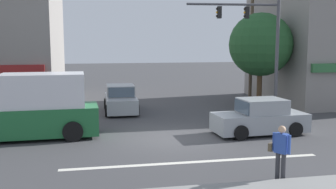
{
  "coord_description": "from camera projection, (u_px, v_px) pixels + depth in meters",
  "views": [
    {
      "loc": [
        -3.39,
        -16.04,
        4.07
      ],
      "look_at": [
        0.17,
        2.0,
        1.6
      ],
      "focal_mm": 42.0,
      "sensor_mm": 36.0,
      "label": 1
    }
  ],
  "objects": [
    {
      "name": "sedan_crossing_leftbound",
      "position": [
        121.0,
        100.0,
        22.92
      ],
      "size": [
        1.93,
        4.12,
        1.58
      ],
      "color": "#999EA3",
      "rests_on": "ground"
    },
    {
      "name": "lane_marking_stripe",
      "position": [
        194.0,
        162.0,
        13.38
      ],
      "size": [
        9.0,
        0.24,
        0.01
      ],
      "primitive_type": "cube",
      "color": "silver",
      "rests_on": "ground"
    },
    {
      "name": "utility_pole_far_right",
      "position": [
        251.0,
        42.0,
        25.88
      ],
      "size": [
        1.4,
        0.22,
        7.86
      ],
      "color": "brown",
      "rests_on": "ground"
    },
    {
      "name": "ground_plane",
      "position": [
        173.0,
        138.0,
        16.79
      ],
      "size": [
        120.0,
        120.0,
        0.0
      ],
      "primitive_type": "plane",
      "color": "#3D3D3F"
    },
    {
      "name": "box_truck_crossing_rightbound",
      "position": [
        35.0,
        109.0,
        16.61
      ],
      "size": [
        5.66,
        2.37,
        2.75
      ],
      "color": "#1E6033",
      "rests_on": "ground"
    },
    {
      "name": "pedestrian_foreground_with_bag",
      "position": [
        281.0,
        150.0,
        11.43
      ],
      "size": [
        0.5,
        0.65,
        1.67
      ],
      "color": "#333338",
      "rests_on": "ground"
    },
    {
      "name": "traffic_light_mast",
      "position": [
        259.0,
        40.0,
        20.27
      ],
      "size": [
        4.88,
        0.51,
        6.2
      ],
      "color": "#47474C",
      "rests_on": "ground"
    },
    {
      "name": "street_tree",
      "position": [
        261.0,
        45.0,
        24.08
      ],
      "size": [
        3.89,
        3.89,
        5.85
      ],
      "color": "#4C3823",
      "rests_on": "ground"
    },
    {
      "name": "sedan_parked_curbside",
      "position": [
        260.0,
        118.0,
        17.39
      ],
      "size": [
        4.18,
        2.04,
        1.58
      ],
      "color": "#999EA3",
      "rests_on": "ground"
    }
  ]
}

